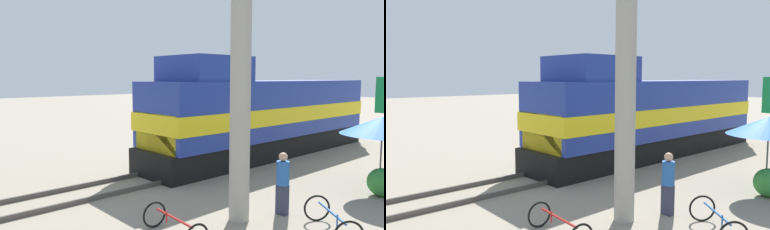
% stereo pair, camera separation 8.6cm
% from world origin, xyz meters
% --- Properties ---
extents(ground_plane, '(120.00, 120.00, 0.00)m').
position_xyz_m(ground_plane, '(0.00, 0.00, 0.00)').
color(ground_plane, gray).
extents(rail_near, '(0.08, 36.40, 0.15)m').
position_xyz_m(rail_near, '(-0.72, 0.00, 0.07)').
color(rail_near, '#4C4742').
rests_on(rail_near, ground_plane).
extents(rail_far, '(0.08, 36.40, 0.15)m').
position_xyz_m(rail_far, '(0.72, 0.00, 0.07)').
color(rail_far, '#4C4742').
rests_on(rail_far, ground_plane).
extents(locomotive, '(2.86, 13.69, 4.48)m').
position_xyz_m(locomotive, '(0.00, 3.93, 1.90)').
color(locomotive, black).
rests_on(locomotive, ground_plane).
extents(utility_pole, '(1.80, 0.52, 9.50)m').
position_xyz_m(utility_pole, '(4.61, -2.93, 4.79)').
color(utility_pole, '#9E998E').
rests_on(utility_pole, ground_plane).
extents(vendor_umbrella, '(2.53, 2.53, 2.44)m').
position_xyz_m(vendor_umbrella, '(6.04, 2.17, 2.15)').
color(vendor_umbrella, '#4C4C4C').
rests_on(vendor_umbrella, ground_plane).
extents(shrub_cluster, '(0.87, 0.87, 0.87)m').
position_xyz_m(shrub_cluster, '(6.23, 1.86, 0.44)').
color(shrub_cluster, '#388C38').
rests_on(shrub_cluster, ground_plane).
extents(person_bystander, '(0.34, 0.34, 1.68)m').
position_xyz_m(person_bystander, '(5.10, -1.75, 0.91)').
color(person_bystander, '#2D3347').
rests_on(person_bystander, ground_plane).
extents(bicycle, '(1.80, 1.62, 0.69)m').
position_xyz_m(bicycle, '(6.64, -2.02, 0.35)').
color(bicycle, black).
rests_on(bicycle, ground_plane).
extents(bicycle_spare, '(1.80, 0.80, 0.65)m').
position_xyz_m(bicycle_spare, '(4.39, -4.90, 0.33)').
color(bicycle_spare, black).
rests_on(bicycle_spare, ground_plane).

